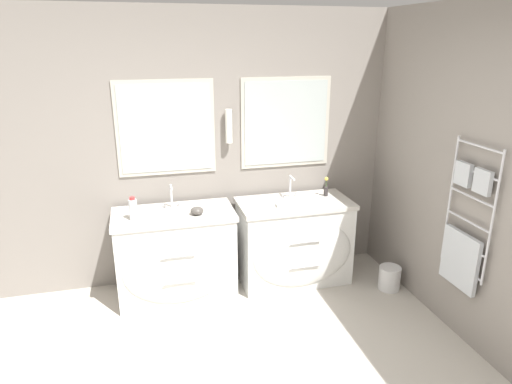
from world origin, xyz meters
name	(u,v)px	position (x,y,z in m)	size (l,w,h in m)	color
wall_back	(193,150)	(0.01, 2.30, 1.31)	(5.46, 0.14, 2.60)	gray
wall_right	(458,173)	(1.96, 1.02, 1.29)	(0.13, 4.41, 2.60)	gray
vanity_left	(176,255)	(-0.23, 1.91, 0.42)	(1.09, 0.62, 0.83)	white
vanity_right	(295,242)	(0.92, 1.91, 0.42)	(1.09, 0.62, 0.83)	white
faucet_left	(171,196)	(-0.23, 2.08, 0.94)	(0.17, 0.14, 0.22)	silver
faucet_right	(291,187)	(0.92, 2.08, 0.94)	(0.17, 0.14, 0.22)	silver
toiletry_bottle	(133,209)	(-0.57, 1.85, 0.93)	(0.07, 0.07, 0.21)	silver
amenity_bowl	(197,211)	(-0.03, 1.84, 0.87)	(0.12, 0.12, 0.07)	#4C4742
flower_vase	(326,188)	(1.28, 2.02, 0.91)	(0.04, 0.04, 0.20)	#332D2D
soap_dish	(282,205)	(0.76, 1.84, 0.85)	(0.11, 0.08, 0.04)	white
waste_bin	(389,277)	(1.76, 1.52, 0.12)	(0.21, 0.21, 0.23)	silver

